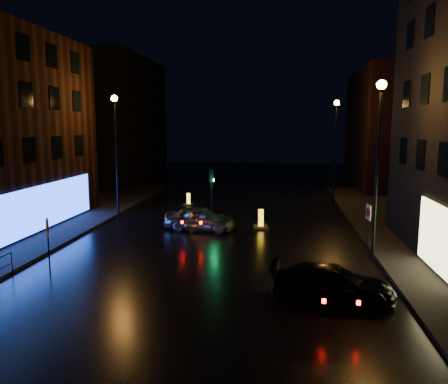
{
  "coord_description": "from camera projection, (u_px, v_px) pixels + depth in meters",
  "views": [
    {
      "loc": [
        3.38,
        -14.74,
        6.35
      ],
      "look_at": [
        0.39,
        8.3,
        2.8
      ],
      "focal_mm": 35.0,
      "sensor_mm": 36.0,
      "label": 1
    }
  ],
  "objects": [
    {
      "name": "building_far_right",
      "position": [
        396.0,
        129.0,
        44.39
      ],
      "size": [
        8.0,
        14.0,
        12.0
      ],
      "primitive_type": "cube",
      "color": "black",
      "rests_on": "ground"
    },
    {
      "name": "building_far_left",
      "position": [
        115.0,
        120.0,
        51.13
      ],
      "size": [
        8.0,
        16.0,
        14.0
      ],
      "primitive_type": "cube",
      "color": "black",
      "rests_on": "ground"
    },
    {
      "name": "street_lamp_rnear",
      "position": [
        379.0,
        143.0,
        19.89
      ],
      "size": [
        0.44,
        0.44,
        8.37
      ],
      "color": "black",
      "rests_on": "ground"
    },
    {
      "name": "ground",
      "position": [
        184.0,
        302.0,
        15.84
      ],
      "size": [
        120.0,
        120.0,
        0.0
      ],
      "primitive_type": "plane",
      "color": "black",
      "rests_on": "ground"
    },
    {
      "name": "street_lamp_lfar",
      "position": [
        116.0,
        137.0,
        29.72
      ],
      "size": [
        0.44,
        0.44,
        8.37
      ],
      "color": "black",
      "rests_on": "ground"
    },
    {
      "name": "traffic_signal",
      "position": [
        212.0,
        212.0,
        29.64
      ],
      "size": [
        1.4,
        2.4,
        3.45
      ],
      "color": "black",
      "rests_on": "ground"
    },
    {
      "name": "dark_sedan",
      "position": [
        332.0,
        283.0,
        15.93
      ],
      "size": [
        4.61,
        2.17,
        1.3
      ],
      "primitive_type": "imported",
      "rotation": [
        0.0,
        0.0,
        1.49
      ],
      "color": "black",
      "rests_on": "ground"
    },
    {
      "name": "bollard_far",
      "position": [
        189.0,
        202.0,
        35.23
      ],
      "size": [
        0.75,
        1.1,
        0.94
      ],
      "rotation": [
        0.0,
        0.0,
        0.03
      ],
      "color": "black",
      "rests_on": "ground"
    },
    {
      "name": "bollard_near",
      "position": [
        261.0,
        224.0,
        27.28
      ],
      "size": [
        1.07,
        1.46,
        1.18
      ],
      "rotation": [
        0.0,
        0.0,
        0.14
      ],
      "color": "black",
      "rests_on": "ground"
    },
    {
      "name": "road_sign_right",
      "position": [
        368.0,
        216.0,
        22.33
      ],
      "size": [
        0.16,
        0.56,
        2.34
      ],
      "rotation": [
        0.0,
        0.0,
        3.34
      ],
      "color": "black",
      "rests_on": "ground"
    },
    {
      "name": "road_sign_left",
      "position": [
        48.0,
        232.0,
        18.75
      ],
      "size": [
        0.29,
        0.55,
        2.4
      ],
      "rotation": [
        0.0,
        0.0,
        0.42
      ],
      "color": "black",
      "rests_on": "ground"
    },
    {
      "name": "street_lamp_rfar",
      "position": [
        336.0,
        135.0,
        35.57
      ],
      "size": [
        0.44,
        0.44,
        8.37
      ],
      "color": "black",
      "rests_on": "ground"
    },
    {
      "name": "silver_hatchback",
      "position": [
        200.0,
        218.0,
        26.68
      ],
      "size": [
        4.44,
        2.23,
        1.45
      ],
      "primitive_type": "imported",
      "rotation": [
        0.0,
        0.0,
        1.45
      ],
      "color": "#9A9CA1",
      "rests_on": "ground"
    }
  ]
}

